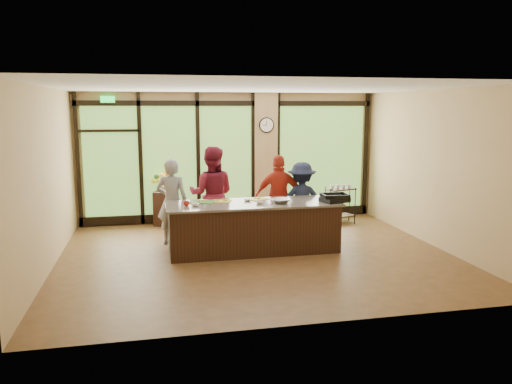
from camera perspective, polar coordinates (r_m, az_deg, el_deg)
name	(u,v)px	position (r m, az deg, el deg)	size (l,w,h in m)	color
floor	(257,255)	(9.15, 0.07, -7.24)	(7.00, 7.00, 0.00)	#4F371C
ceiling	(257,87)	(8.76, 0.07, 11.89)	(7.00, 7.00, 0.00)	silver
back_wall	(230,157)	(11.76, -2.99, 3.98)	(7.00, 7.00, 0.00)	tan
left_wall	(46,179)	(8.80, -22.83, 1.33)	(6.00, 6.00, 0.00)	tan
right_wall	(435,169)	(10.15, 19.80, 2.53)	(6.00, 6.00, 0.00)	tan
window_wall	(237,162)	(11.75, -2.16, 3.47)	(6.90, 0.12, 3.00)	tan
island_base	(253,228)	(9.31, -0.32, -4.12)	(3.10, 1.00, 0.88)	black
countertop	(253,204)	(9.22, -0.32, -1.34)	(3.20, 1.10, 0.04)	slate
wall_clock	(267,125)	(11.74, 1.21, 7.65)	(0.36, 0.04, 0.36)	black
cook_left	(172,202)	(9.82, -9.57, -1.13)	(0.62, 0.40, 1.69)	gray
cook_midleft	(212,194)	(9.94, -5.08, -0.27)	(0.93, 0.72, 1.90)	maroon
cook_midright	(279,197)	(10.18, 2.69, -0.57)	(1.00, 0.42, 1.71)	#A82919
cook_right	(301,200)	(10.22, 5.22, -0.96)	(1.01, 0.58, 1.57)	#181D36
roasting_pan	(335,200)	(9.39, 8.98, -0.87)	(0.47, 0.37, 0.08)	black
mixing_bowl	(281,201)	(9.17, 2.85, -1.02)	(0.34, 0.34, 0.08)	silver
cutting_board_left	(202,202)	(9.31, -6.17, -1.12)	(0.44, 0.33, 0.01)	#3C7E2E
cutting_board_center	(221,201)	(9.34, -3.99, -1.06)	(0.35, 0.26, 0.01)	gold
cutting_board_right	(258,199)	(9.55, 0.22, -0.81)	(0.36, 0.27, 0.01)	gold
prep_bowl_near	(195,205)	(8.96, -6.94, -1.45)	(0.15, 0.15, 0.05)	white
prep_bowl_mid	(260,203)	(9.10, 0.44, -1.21)	(0.14, 0.14, 0.05)	white
prep_bowl_far	(248,200)	(9.37, -0.98, -0.93)	(0.14, 0.14, 0.03)	white
red_ramekin	(186,204)	(8.97, -7.96, -1.33)	(0.11, 0.11, 0.09)	red
flower_stand	(164,208)	(11.54, -10.44, -1.84)	(0.39, 0.39, 0.78)	black
flower_vase	(164,186)	(11.45, -10.52, 0.69)	(0.24, 0.24, 0.25)	#967751
bar_cart	(340,200)	(11.71, 9.59, -0.91)	(0.74, 0.56, 0.90)	black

